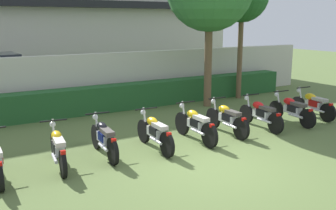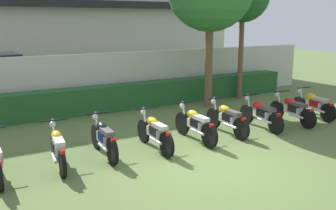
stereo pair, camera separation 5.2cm
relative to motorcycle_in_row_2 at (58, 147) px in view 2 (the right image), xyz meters
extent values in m
plane|color=#566B38|center=(2.99, -1.72, -0.44)|extent=(60.00, 60.00, 0.00)
cube|color=beige|center=(2.99, 14.04, 3.15)|extent=(20.93, 6.00, 7.17)
cube|color=black|center=(2.99, 10.79, 3.51)|extent=(17.58, 0.50, 0.36)
cube|color=beige|center=(2.99, 5.14, 0.55)|extent=(19.88, 0.30, 1.98)
cube|color=#235628|center=(2.99, 4.44, 0.01)|extent=(15.90, 0.70, 0.90)
cylinder|color=black|center=(1.05, 9.11, -0.10)|extent=(0.69, 0.26, 0.68)
cylinder|color=black|center=(1.16, 7.26, -0.10)|extent=(0.69, 0.26, 0.68)
cylinder|color=brown|center=(6.49, 3.27, 1.16)|extent=(0.28, 0.28, 3.20)
cylinder|color=brown|center=(8.49, 3.81, 1.25)|extent=(0.20, 0.20, 3.37)
cylinder|color=black|center=(-1.28, -0.69, -0.15)|extent=(0.11, 0.58, 0.57)
cylinder|color=black|center=(0.09, 0.66, -0.15)|extent=(0.16, 0.57, 0.57)
cylinder|color=black|center=(-0.08, -0.64, -0.15)|extent=(0.16, 0.57, 0.57)
cube|color=silver|center=(0.00, -0.04, 0.00)|extent=(0.27, 0.62, 0.22)
ellipsoid|color=yellow|center=(0.02, 0.13, 0.23)|extent=(0.27, 0.46, 0.22)
cube|color=beige|center=(-0.03, -0.27, 0.21)|extent=(0.26, 0.54, 0.10)
cube|color=red|center=(-0.09, -0.74, 0.13)|extent=(0.11, 0.09, 0.08)
cylinder|color=silver|center=(0.08, 0.57, 0.17)|extent=(0.08, 0.23, 0.65)
cylinder|color=black|center=(0.06, 0.49, 0.49)|extent=(0.60, 0.11, 0.04)
sphere|color=silver|center=(0.09, 0.68, 0.35)|extent=(0.14, 0.14, 0.14)
cylinder|color=silver|center=(-0.15, -0.27, -0.13)|extent=(0.14, 0.55, 0.07)
cube|color=black|center=(-0.01, -0.09, 0.05)|extent=(0.28, 0.39, 0.20)
cylinder|color=black|center=(1.15, 0.72, -0.13)|extent=(0.13, 0.62, 0.62)
cylinder|color=black|center=(1.06, -0.51, -0.13)|extent=(0.13, 0.62, 0.62)
cube|color=silver|center=(1.10, 0.05, 0.02)|extent=(0.24, 0.61, 0.22)
ellipsoid|color=black|center=(1.12, 0.22, 0.25)|extent=(0.25, 0.45, 0.22)
cube|color=#4C4742|center=(1.09, -0.17, 0.23)|extent=(0.24, 0.53, 0.10)
cube|color=red|center=(1.06, -0.61, 0.15)|extent=(0.11, 0.09, 0.08)
cylinder|color=silver|center=(1.14, 0.63, 0.19)|extent=(0.07, 0.23, 0.65)
cylinder|color=black|center=(1.14, 0.54, 0.51)|extent=(0.60, 0.08, 0.04)
sphere|color=silver|center=(1.15, 0.74, 0.37)|extent=(0.14, 0.14, 0.14)
cylinder|color=silver|center=(0.97, -0.19, -0.11)|extent=(0.11, 0.55, 0.07)
cube|color=navy|center=(1.10, 0.00, 0.07)|extent=(0.26, 0.38, 0.20)
cylinder|color=black|center=(2.40, 0.56, -0.13)|extent=(0.12, 0.61, 0.61)
cylinder|color=black|center=(2.34, -0.72, -0.13)|extent=(0.12, 0.61, 0.61)
cube|color=silver|center=(2.36, -0.13, 0.02)|extent=(0.23, 0.61, 0.22)
ellipsoid|color=yellow|center=(2.37, 0.04, 0.25)|extent=(0.24, 0.45, 0.22)
cube|color=#B2ADA3|center=(2.35, -0.36, 0.23)|extent=(0.22, 0.53, 0.10)
cube|color=red|center=(2.33, -0.82, 0.15)|extent=(0.10, 0.08, 0.08)
cylinder|color=silver|center=(2.39, 0.47, 0.19)|extent=(0.06, 0.23, 0.65)
cylinder|color=black|center=(2.39, 0.38, 0.51)|extent=(0.60, 0.06, 0.04)
sphere|color=silver|center=(2.40, 0.58, 0.37)|extent=(0.14, 0.14, 0.14)
cylinder|color=silver|center=(2.23, -0.37, -0.11)|extent=(0.09, 0.55, 0.07)
cube|color=black|center=(2.36, -0.18, 0.07)|extent=(0.26, 0.37, 0.20)
cylinder|color=black|center=(3.66, 0.65, -0.12)|extent=(0.11, 0.64, 0.64)
cylinder|color=black|center=(3.61, -0.68, -0.12)|extent=(0.11, 0.64, 0.64)
cube|color=silver|center=(3.63, -0.06, 0.03)|extent=(0.22, 0.61, 0.22)
ellipsoid|color=yellow|center=(3.64, 0.11, 0.26)|extent=(0.24, 0.45, 0.22)
cube|color=beige|center=(3.62, -0.29, 0.24)|extent=(0.22, 0.53, 0.10)
cube|color=red|center=(3.60, -0.78, 0.16)|extent=(0.10, 0.08, 0.08)
cylinder|color=silver|center=(3.65, 0.56, 0.20)|extent=(0.06, 0.23, 0.65)
cylinder|color=black|center=(3.65, 0.47, 0.52)|extent=(0.60, 0.06, 0.04)
sphere|color=silver|center=(3.66, 0.67, 0.38)|extent=(0.14, 0.14, 0.14)
cylinder|color=silver|center=(3.50, -0.31, -0.10)|extent=(0.09, 0.55, 0.07)
cube|color=black|center=(3.63, -0.11, 0.08)|extent=(0.25, 0.37, 0.20)
cylinder|color=black|center=(4.79, 0.71, -0.13)|extent=(0.12, 0.62, 0.61)
cylinder|color=black|center=(4.73, -0.59, -0.13)|extent=(0.12, 0.62, 0.61)
cube|color=silver|center=(4.76, 0.01, 0.02)|extent=(0.23, 0.61, 0.22)
ellipsoid|color=yellow|center=(4.77, 0.18, 0.25)|extent=(0.24, 0.45, 0.22)
cube|color=#4C4742|center=(4.75, -0.22, 0.23)|extent=(0.22, 0.53, 0.10)
cube|color=red|center=(4.73, -0.69, 0.15)|extent=(0.10, 0.08, 0.08)
cylinder|color=silver|center=(4.79, 0.62, 0.19)|extent=(0.06, 0.23, 0.65)
cylinder|color=black|center=(4.78, 0.53, 0.51)|extent=(0.60, 0.06, 0.04)
sphere|color=silver|center=(4.79, 0.73, 0.37)|extent=(0.14, 0.14, 0.14)
cylinder|color=silver|center=(4.63, -0.23, -0.11)|extent=(0.10, 0.55, 0.07)
cube|color=black|center=(4.76, -0.04, 0.07)|extent=(0.26, 0.37, 0.20)
cylinder|color=black|center=(6.04, 0.64, -0.14)|extent=(0.13, 0.59, 0.59)
cylinder|color=black|center=(5.95, -0.66, -0.14)|extent=(0.13, 0.59, 0.59)
cube|color=silver|center=(5.99, -0.06, 0.01)|extent=(0.24, 0.61, 0.22)
ellipsoid|color=red|center=(6.00, 0.11, 0.24)|extent=(0.25, 0.45, 0.22)
cube|color=#4C4742|center=(5.98, -0.29, 0.22)|extent=(0.23, 0.53, 0.10)
cube|color=red|center=(5.95, -0.76, 0.14)|extent=(0.11, 0.09, 0.08)
cylinder|color=silver|center=(6.03, 0.55, 0.18)|extent=(0.06, 0.23, 0.65)
cylinder|color=black|center=(6.03, 0.46, 0.50)|extent=(0.60, 0.08, 0.04)
sphere|color=silver|center=(6.04, 0.66, 0.36)|extent=(0.14, 0.14, 0.14)
cylinder|color=silver|center=(5.86, -0.30, -0.12)|extent=(0.11, 0.55, 0.07)
cube|color=black|center=(5.99, -0.11, 0.06)|extent=(0.26, 0.38, 0.20)
cylinder|color=black|center=(7.27, 0.58, -0.14)|extent=(0.13, 0.59, 0.59)
cylinder|color=black|center=(7.17, -0.76, -0.14)|extent=(0.13, 0.59, 0.59)
cube|color=silver|center=(7.22, -0.14, 0.01)|extent=(0.24, 0.61, 0.22)
ellipsoid|color=red|center=(7.23, 0.03, 0.24)|extent=(0.25, 0.46, 0.22)
cube|color=#4C4742|center=(7.20, -0.37, 0.22)|extent=(0.24, 0.53, 0.10)
cube|color=red|center=(7.17, -0.86, 0.14)|extent=(0.11, 0.09, 0.08)
cylinder|color=silver|center=(7.27, 0.49, 0.18)|extent=(0.07, 0.23, 0.65)
cylinder|color=black|center=(7.26, 0.40, 0.50)|extent=(0.60, 0.08, 0.04)
sphere|color=silver|center=(7.28, 0.60, 0.36)|extent=(0.14, 0.14, 0.14)
cylinder|color=silver|center=(7.08, -0.38, -0.12)|extent=(0.11, 0.55, 0.07)
cube|color=black|center=(7.22, -0.19, 0.06)|extent=(0.27, 0.38, 0.20)
cylinder|color=black|center=(8.45, 0.69, -0.14)|extent=(0.14, 0.60, 0.59)
cylinder|color=black|center=(8.35, -0.57, -0.14)|extent=(0.14, 0.60, 0.59)
cube|color=silver|center=(8.39, 0.01, 0.01)|extent=(0.25, 0.61, 0.22)
ellipsoid|color=yellow|center=(8.41, 0.18, 0.24)|extent=(0.25, 0.46, 0.22)
cube|color=#B2ADA3|center=(8.38, -0.22, 0.22)|extent=(0.24, 0.53, 0.10)
cube|color=red|center=(8.34, -0.67, 0.14)|extent=(0.11, 0.09, 0.08)
cylinder|color=silver|center=(8.44, 0.60, 0.18)|extent=(0.07, 0.23, 0.65)
cylinder|color=black|center=(8.43, 0.51, 0.50)|extent=(0.60, 0.08, 0.04)
sphere|color=silver|center=(8.45, 0.71, 0.36)|extent=(0.14, 0.14, 0.14)
cylinder|color=silver|center=(8.26, -0.23, -0.12)|extent=(0.11, 0.55, 0.07)
cube|color=#A51414|center=(8.39, -0.04, 0.06)|extent=(0.27, 0.38, 0.20)
camera|label=1|loc=(-2.06, -8.08, 2.70)|focal=41.17mm
camera|label=2|loc=(-2.01, -8.10, 2.70)|focal=41.17mm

